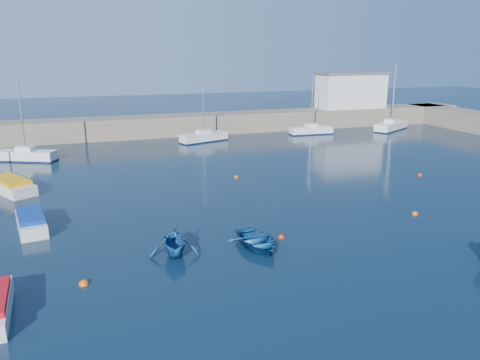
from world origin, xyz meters
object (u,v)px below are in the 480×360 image
object	(u,v)px
harbor_office	(351,91)
motorboat_2	(10,185)
dinghy_center	(257,241)
motorboat_1	(31,222)
dinghy_left	(174,240)
sailboat_6	(204,137)
sailboat_7	(311,130)
sailboat_8	(391,126)
sailboat_5	(26,155)

from	to	relation	value
harbor_office	motorboat_2	world-z (taller)	harbor_office
dinghy_center	harbor_office	bearing A→B (deg)	46.13
motorboat_1	dinghy_left	xyz separation A→B (m)	(7.73, -6.60, 0.33)
harbor_office	dinghy_left	world-z (taller)	harbor_office
motorboat_1	dinghy_center	xyz separation A→B (m)	(12.29, -7.17, -0.12)
dinghy_center	sailboat_6	bearing A→B (deg)	74.15
sailboat_7	dinghy_center	xyz separation A→B (m)	(-20.52, -33.48, -0.19)
dinghy_center	sailboat_8	bearing A→B (deg)	38.51
dinghy_center	sailboat_5	bearing A→B (deg)	110.64
motorboat_1	dinghy_center	bearing A→B (deg)	-39.89
motorboat_2	dinghy_center	world-z (taller)	motorboat_2
harbor_office	motorboat_2	bearing A→B (deg)	-153.27
sailboat_5	dinghy_left	distance (m)	29.31
sailboat_6	sailboat_8	world-z (taller)	sailboat_8
sailboat_5	motorboat_2	world-z (taller)	sailboat_5
sailboat_6	sailboat_8	bearing A→B (deg)	-108.71
harbor_office	sailboat_6	world-z (taller)	sailboat_6
sailboat_6	dinghy_left	xyz separation A→B (m)	(-9.97, -32.21, 0.23)
motorboat_1	sailboat_7	bearing A→B (deg)	29.09
sailboat_6	dinghy_center	bearing A→B (deg)	151.63
motorboat_2	dinghy_left	size ratio (longest dim) A/B	1.81
harbor_office	sailboat_8	distance (m)	8.16
sailboat_6	sailboat_7	bearing A→B (deg)	-106.39
dinghy_center	sailboat_7	bearing A→B (deg)	52.02
sailboat_8	sailboat_5	bearing A→B (deg)	65.10
motorboat_2	sailboat_5	bearing A→B (deg)	58.68
sailboat_5	motorboat_1	xyz separation A→B (m)	(2.13, -21.00, -0.10)
sailboat_8	harbor_office	bearing A→B (deg)	-3.35
sailboat_7	motorboat_2	world-z (taller)	sailboat_7
sailboat_5	dinghy_left	size ratio (longest dim) A/B	2.54
motorboat_2	dinghy_center	size ratio (longest dim) A/B	1.53
harbor_office	sailboat_5	size ratio (longest dim) A/B	1.26
sailboat_5	motorboat_2	bearing A→B (deg)	-155.85
sailboat_5	sailboat_6	bearing A→B (deg)	-51.87
harbor_office	sailboat_8	xyz separation A→B (m)	(3.13, -6.07, -4.47)
motorboat_2	dinghy_left	world-z (taller)	dinghy_left
dinghy_left	motorboat_2	bearing A→B (deg)	132.09
sailboat_7	dinghy_center	world-z (taller)	sailboat_7
sailboat_6	dinghy_left	distance (m)	33.72
harbor_office	sailboat_7	bearing A→B (deg)	-149.29
sailboat_6	sailboat_7	size ratio (longest dim) A/B	1.06
sailboat_5	sailboat_8	size ratio (longest dim) A/B	0.86
sailboat_5	dinghy_left	world-z (taller)	sailboat_5
sailboat_7	dinghy_center	size ratio (longest dim) A/B	2.09
sailboat_5	sailboat_6	xyz separation A→B (m)	(19.84, 4.61, -0.00)
sailboat_5	sailboat_6	size ratio (longest dim) A/B	0.97
sailboat_8	motorboat_1	world-z (taller)	sailboat_8
sailboat_7	motorboat_1	xyz separation A→B (m)	(-32.81, -26.30, -0.07)
sailboat_6	dinghy_left	size ratio (longest dim) A/B	2.61
sailboat_5	dinghy_center	distance (m)	31.65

